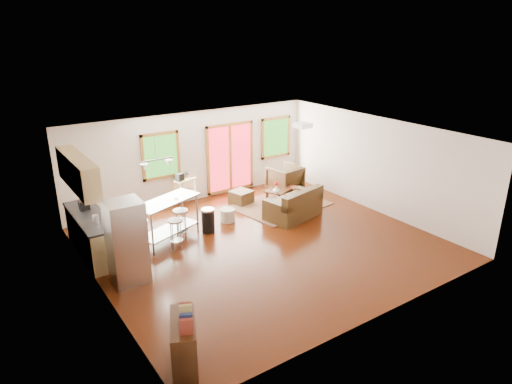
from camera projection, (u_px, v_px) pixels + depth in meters
floor at (263, 244)px, 10.78m from camera, size 7.50×7.00×0.02m
ceiling at (264, 135)px, 9.87m from camera, size 7.50×7.00×0.02m
back_wall at (193, 157)px, 13.05m from camera, size 7.50×0.02×2.60m
left_wall at (95, 231)px, 8.35m from camera, size 0.02×7.00×2.60m
right_wall at (377, 165)px, 12.30m from camera, size 0.02×7.00×2.60m
front_wall at (384, 251)px, 7.59m from camera, size 7.50×0.02×2.60m
window_left at (161, 156)px, 12.42m from camera, size 1.10×0.05×1.30m
french_doors at (230, 158)px, 13.72m from camera, size 1.60×0.05×2.10m
window_right at (276, 137)px, 14.47m from camera, size 1.10×0.05×1.30m
rug at (281, 205)px, 13.02m from camera, size 2.73×2.25×0.02m
loveseat at (294, 206)px, 12.13m from camera, size 1.67×1.17×0.81m
coffee_table at (280, 190)px, 13.31m from camera, size 1.09×0.89×0.38m
armchair at (285, 178)px, 13.96m from camera, size 1.00×0.95×0.91m
ottoman at (241, 197)px, 13.17m from camera, size 0.66×0.66×0.36m
pouf at (228, 215)px, 11.93m from camera, size 0.51×0.51×0.34m
vase at (276, 189)px, 12.76m from camera, size 0.25×0.26×0.35m
book at (291, 184)px, 13.17m from camera, size 0.21×0.08×0.28m
cabinets at (88, 216)px, 9.94m from camera, size 0.64×2.24×2.30m
refrigerator at (127, 242)px, 8.93m from camera, size 0.72×0.68×1.71m
island at (168, 213)px, 10.68m from camera, size 1.75×1.19×1.03m
cup at (176, 200)px, 10.63m from camera, size 0.12×0.10×0.12m
bar_stool_a at (141, 229)px, 10.20m from camera, size 0.37×0.37×0.76m
bar_stool_b at (175, 227)px, 10.32m from camera, size 0.40×0.40×0.72m
bar_stool_c at (181, 218)px, 10.78m from camera, size 0.47×0.47×0.76m
trash_can at (208, 220)px, 11.27m from camera, size 0.42×0.42×0.61m
kitchen_cart at (184, 183)px, 12.89m from camera, size 0.73×0.59×0.97m
bookshelf at (184, 344)px, 6.72m from camera, size 0.71×0.99×1.09m
ceiling_flush at (303, 125)px, 11.21m from camera, size 0.35×0.35×0.12m
pendant_light at (157, 164)px, 10.29m from camera, size 0.80×0.18×0.79m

